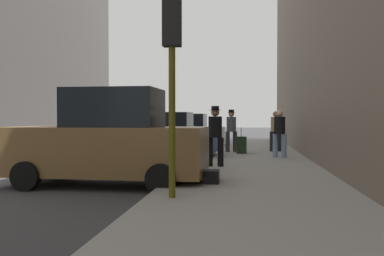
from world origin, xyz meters
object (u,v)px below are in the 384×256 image
object	(u,v)px
fire_hydrant	(207,148)
parked_gray_coupe	(184,132)
pedestrian_with_beanie	(231,128)
pedestrian_with_fedora	(215,133)
pedestrian_in_jeans	(280,131)
rolling_suitcase	(241,145)
duffel_bag	(212,177)
parked_bronze_suv	(108,141)
traffic_light	(172,52)
pedestrian_in_tan_coat	(276,129)
parked_blue_sedan	(162,137)

from	to	relation	value
fire_hydrant	parked_gray_coupe	bearing A→B (deg)	104.76
pedestrian_with_beanie	pedestrian_with_fedora	xyz separation A→B (m)	(-0.30, -5.50, 0.00)
fire_hydrant	pedestrian_in_jeans	distance (m)	2.69
pedestrian_with_beanie	pedestrian_with_fedora	world-z (taller)	same
rolling_suitcase	duffel_bag	world-z (taller)	rolling_suitcase
fire_hydrant	pedestrian_in_jeans	xyz separation A→B (m)	(2.60, 0.34, 0.61)
fire_hydrant	parked_bronze_suv	bearing A→B (deg)	-107.37
pedestrian_with_beanie	parked_gray_coupe	bearing A→B (deg)	122.02
pedestrian_with_fedora	traffic_light	bearing A→B (deg)	-94.87
fire_hydrant	pedestrian_in_tan_coat	distance (m)	4.15
rolling_suitcase	parked_gray_coupe	bearing A→B (deg)	121.70
fire_hydrant	pedestrian_in_jeans	bearing A→B (deg)	7.53
fire_hydrant	rolling_suitcase	xyz separation A→B (m)	(1.20, 1.98, -0.01)
parked_gray_coupe	pedestrian_with_beanie	distance (m)	4.88
fire_hydrant	pedestrian_with_beanie	distance (m)	2.89
parked_blue_sedan	parked_gray_coupe	xyz separation A→B (m)	(0.00, 6.13, 0.00)
parked_blue_sedan	traffic_light	world-z (taller)	traffic_light
parked_bronze_suv	rolling_suitcase	xyz separation A→B (m)	(3.00, 7.75, -0.54)
rolling_suitcase	duffel_bag	distance (m)	8.04
pedestrian_with_fedora	rolling_suitcase	world-z (taller)	pedestrian_with_fedora
parked_blue_sedan	duffel_bag	size ratio (longest dim) A/B	9.70
parked_bronze_suv	parked_gray_coupe	bearing A→B (deg)	90.00
rolling_suitcase	parked_bronze_suv	bearing A→B (deg)	-111.19
parked_blue_sedan	fire_hydrant	size ratio (longest dim) A/B	6.06
parked_bronze_suv	rolling_suitcase	world-z (taller)	parked_bronze_suv
parked_blue_sedan	fire_hydrant	world-z (taller)	parked_blue_sedan
duffel_bag	pedestrian_in_tan_coat	bearing A→B (deg)	77.57
parked_gray_coupe	fire_hydrant	size ratio (longest dim) A/B	6.06
pedestrian_with_beanie	pedestrian_with_fedora	bearing A→B (deg)	-93.15
parked_gray_coupe	pedestrian_with_beanie	xyz separation A→B (m)	(2.58, -4.13, 0.29)
parked_bronze_suv	pedestrian_with_beanie	size ratio (longest dim) A/B	2.61
pedestrian_in_jeans	parked_gray_coupe	bearing A→B (deg)	124.09
parked_gray_coupe	fire_hydrant	bearing A→B (deg)	-75.24
pedestrian_with_beanie	pedestrian_in_jeans	world-z (taller)	pedestrian_with_beanie
pedestrian_in_jeans	duffel_bag	xyz separation A→B (m)	(-1.97, -6.38, -0.81)
fire_hydrant	duffel_bag	distance (m)	6.07
traffic_light	duffel_bag	bearing A→B (deg)	72.10
traffic_light	pedestrian_in_tan_coat	bearing A→B (deg)	76.66
traffic_light	pedestrian_in_jeans	distance (m)	8.71
traffic_light	duffel_bag	distance (m)	3.10
parked_gray_coupe	rolling_suitcase	world-z (taller)	parked_gray_coupe
traffic_light	pedestrian_with_beanie	size ratio (longest dim) A/B	2.03
parked_gray_coupe	duffel_bag	size ratio (longest dim) A/B	9.69
parked_gray_coupe	pedestrian_in_tan_coat	size ratio (longest dim) A/B	2.49
pedestrian_with_fedora	parked_bronze_suv	bearing A→B (deg)	-127.52
pedestrian_with_beanie	pedestrian_in_tan_coat	world-z (taller)	pedestrian_with_beanie
fire_hydrant	pedestrian_in_tan_coat	xyz separation A→B (m)	(2.65, 3.14, 0.61)
parked_gray_coupe	traffic_light	world-z (taller)	traffic_light
parked_blue_sedan	pedestrian_in_tan_coat	size ratio (longest dim) A/B	2.50
pedestrian_in_jeans	parked_blue_sedan	bearing A→B (deg)	175.22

